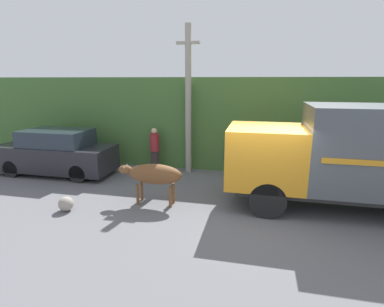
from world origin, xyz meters
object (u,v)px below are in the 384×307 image
object	(u,v)px
cargo_truck	(368,155)
pedestrian_on_hill	(155,147)
parked_suv	(56,153)
utility_pole	(188,99)
brown_cow	(154,174)
roadside_rock	(66,204)

from	to	relation	value
cargo_truck	pedestrian_on_hill	bearing A→B (deg)	159.67
parked_suv	pedestrian_on_hill	xyz separation A→B (m)	(3.64, 1.36, 0.11)
parked_suv	utility_pole	distance (m)	5.67
cargo_truck	utility_pole	distance (m)	6.46
brown_cow	pedestrian_on_hill	bearing A→B (deg)	106.42
pedestrian_on_hill	utility_pole	distance (m)	2.44
parked_suv	roadside_rock	size ratio (longest dim) A/B	11.03
brown_cow	utility_pole	bearing A→B (deg)	83.15
utility_pole	roadside_rock	world-z (taller)	utility_pole
brown_cow	roadside_rock	size ratio (longest dim) A/B	4.75
brown_cow	parked_suv	bearing A→B (deg)	155.19
cargo_truck	roadside_rock	distance (m)	8.58
pedestrian_on_hill	roadside_rock	xyz separation A→B (m)	(-1.16, -4.38, -0.76)
cargo_truck	pedestrian_on_hill	distance (m)	7.60
brown_cow	pedestrian_on_hill	world-z (taller)	pedestrian_on_hill
brown_cow	pedestrian_on_hill	xyz separation A→B (m)	(-1.14, 3.31, 0.04)
parked_suv	utility_pole	bearing A→B (deg)	15.19
cargo_truck	utility_pole	size ratio (longest dim) A/B	1.27
cargo_truck	brown_cow	distance (m)	6.05
parked_suv	roadside_rock	bearing A→B (deg)	-51.96
brown_cow	utility_pole	world-z (taller)	utility_pole
utility_pole	roadside_rock	size ratio (longest dim) A/B	13.56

